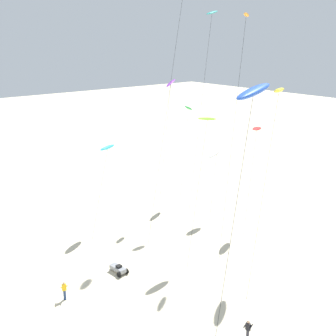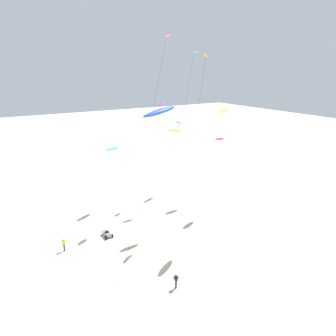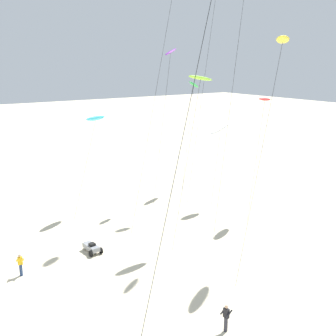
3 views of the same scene
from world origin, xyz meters
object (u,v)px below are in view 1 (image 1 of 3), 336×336
at_px(kite_purple, 171,85).
at_px(kite_green, 188,109).
at_px(kite_flyer_nearest, 248,330).
at_px(kite_lime, 207,120).
at_px(kite_flyer_middle, 64,290).
at_px(kite_cyan, 107,148).
at_px(kite_yellow, 279,91).
at_px(kite_blue, 253,93).
at_px(kite_white, 217,151).
at_px(beach_buggy, 118,269).
at_px(kite_orange, 245,23).
at_px(kite_teal, 211,18).
at_px(kite_red, 257,129).

height_order(kite_purple, kite_green, kite_purple).
bearing_deg(kite_flyer_nearest, kite_lime, 148.58).
height_order(kite_purple, kite_flyer_middle, kite_purple).
bearing_deg(kite_flyer_nearest, kite_cyan, 173.35).
bearing_deg(kite_yellow, kite_blue, -59.20).
height_order(kite_white, kite_flyer_nearest, kite_white).
distance_m(kite_blue, beach_buggy, 23.08).
bearing_deg(kite_yellow, kite_orange, 168.27).
xyz_separation_m(kite_white, kite_teal, (-3.95, 2.42, 14.96)).
xyz_separation_m(kite_blue, kite_white, (-18.35, 16.65, -9.90)).
bearing_deg(beach_buggy, kite_red, 87.59).
xyz_separation_m(kite_yellow, kite_cyan, (-15.85, -8.33, -7.00)).
bearing_deg(kite_lime, kite_blue, -36.58).
bearing_deg(kite_purple, kite_green, 111.47).
relative_size(kite_blue, kite_red, 1.61).
distance_m(kite_yellow, kite_red, 9.29).
distance_m(kite_blue, kite_teal, 29.77).
xyz_separation_m(kite_red, kite_teal, (-8.26, 0.72, 11.89)).
bearing_deg(kite_orange, kite_flyer_nearest, -45.06).
relative_size(kite_orange, kite_red, 2.00).
relative_size(kite_purple, kite_teal, 0.68).
xyz_separation_m(kite_yellow, kite_red, (-6.01, 4.90, -5.11)).
xyz_separation_m(kite_white, kite_flyer_nearest, (17.15, -14.17, -7.34)).
relative_size(kite_flyer_nearest, beach_buggy, 0.80).
height_order(kite_white, kite_teal, kite_teal).
bearing_deg(kite_orange, kite_blue, -47.72).
height_order(kite_cyan, kite_red, kite_red).
xyz_separation_m(kite_green, kite_teal, (2.93, 0.76, 11.03)).
distance_m(kite_teal, kite_flyer_middle, 34.16).
height_order(kite_blue, kite_green, kite_blue).
distance_m(kite_lime, beach_buggy, 16.31).
height_order(kite_white, beach_buggy, kite_white).
bearing_deg(kite_orange, kite_green, 162.54).
xyz_separation_m(kite_green, beach_buggy, (10.42, -18.06, -11.74)).
bearing_deg(kite_purple, kite_blue, -30.46).
relative_size(kite_yellow, kite_cyan, 1.72).
xyz_separation_m(kite_blue, kite_purple, (-23.45, 13.79, -2.53)).
bearing_deg(kite_red, kite_yellow, -39.16).
bearing_deg(kite_green, kite_flyer_middle, -65.00).
relative_size(kite_lime, kite_flyer_middle, 8.36).
bearing_deg(kite_white, kite_cyan, -115.60).
height_order(kite_yellow, kite_flyer_middle, kite_yellow).
distance_m(kite_purple, kite_flyer_middle, 25.97).
distance_m(kite_lime, kite_flyer_nearest, 19.03).
height_order(kite_green, kite_flyer_middle, kite_green).
bearing_deg(kite_purple, kite_white, 29.35).
xyz_separation_m(kite_cyan, kite_green, (-1.36, 13.18, 2.75)).
bearing_deg(kite_yellow, kite_white, 162.80).
xyz_separation_m(kite_lime, beach_buggy, (-1.43, -9.66, -13.06)).
bearing_deg(beach_buggy, kite_blue, -0.98).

